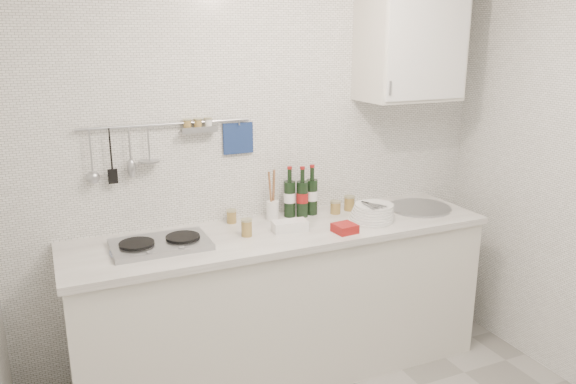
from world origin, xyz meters
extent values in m
cube|color=silver|center=(0.00, 1.40, 1.25)|extent=(3.00, 0.02, 2.50)
cube|color=silver|center=(0.00, 1.10, 0.44)|extent=(2.40, 0.60, 0.88)
cube|color=silver|center=(0.00, 1.10, 0.90)|extent=(2.44, 0.64, 0.04)
cube|color=black|center=(0.00, 1.12, 0.05)|extent=(2.34, 0.52, 0.10)
cube|color=#93969B|center=(-0.70, 1.10, 0.94)|extent=(0.50, 0.32, 0.03)
cylinder|color=black|center=(-0.82, 1.10, 0.96)|extent=(0.18, 0.18, 0.01)
cylinder|color=black|center=(-0.58, 1.10, 0.96)|extent=(0.18, 0.18, 0.01)
cylinder|color=#93969B|center=(0.95, 1.10, 0.93)|extent=(0.40, 0.40, 0.02)
cylinder|color=#93969B|center=(0.95, 1.10, 0.87)|extent=(0.34, 0.34, 0.10)
cylinder|color=#93969B|center=(-0.58, 1.37, 1.52)|extent=(0.95, 0.02, 0.02)
cube|color=navy|center=(-0.16, 1.39, 1.41)|extent=(0.18, 0.02, 0.18)
cube|color=silver|center=(0.90, 1.22, 1.95)|extent=(0.60, 0.35, 0.70)
cube|color=white|center=(0.90, 1.04, 1.95)|extent=(0.56, 0.01, 0.66)
cylinder|color=#93969B|center=(0.64, 1.03, 1.70)|extent=(0.01, 0.01, 0.08)
cylinder|color=#445C9B|center=(-0.83, 1.09, 0.93)|extent=(0.26, 0.26, 0.01)
cylinder|color=#445C9B|center=(-0.82, 1.09, 0.94)|extent=(0.26, 0.26, 0.01)
cylinder|color=white|center=(0.54, 1.02, 0.93)|extent=(0.27, 0.27, 0.01)
cylinder|color=white|center=(0.54, 1.02, 0.94)|extent=(0.26, 0.26, 0.01)
cylinder|color=white|center=(0.55, 1.03, 0.95)|extent=(0.26, 0.26, 0.01)
cylinder|color=white|center=(0.55, 1.03, 0.97)|extent=(0.25, 0.25, 0.01)
cylinder|color=white|center=(0.56, 1.03, 0.98)|extent=(0.24, 0.24, 0.01)
cylinder|color=white|center=(0.57, 1.04, 0.99)|extent=(0.24, 0.24, 0.01)
cylinder|color=white|center=(0.57, 1.04, 1.01)|extent=(0.23, 0.23, 0.01)
cube|color=white|center=(0.02, 1.05, 0.95)|extent=(0.21, 0.12, 0.06)
cube|color=#AD131B|center=(0.29, 0.90, 0.94)|extent=(0.13, 0.13, 0.05)
cylinder|color=white|center=(0.01, 1.29, 0.98)|extent=(0.08, 0.08, 0.11)
cylinder|color=#955D3B|center=(0.02, 1.29, 1.12)|extent=(0.03, 0.06, 0.22)
cylinder|color=#955D3B|center=(0.00, 1.30, 1.11)|extent=(0.02, 0.04, 0.21)
cylinder|color=olive|center=(-0.23, 1.32, 0.96)|extent=(0.06, 0.06, 0.07)
cylinder|color=tan|center=(-0.23, 1.32, 1.00)|extent=(0.06, 0.06, 0.01)
cylinder|color=olive|center=(0.53, 1.26, 0.96)|extent=(0.07, 0.07, 0.08)
cylinder|color=tan|center=(0.53, 1.26, 1.01)|extent=(0.07, 0.07, 0.01)
cylinder|color=olive|center=(0.41, 1.23, 0.96)|extent=(0.06, 0.06, 0.07)
cylinder|color=tan|center=(0.41, 1.23, 1.00)|extent=(0.07, 0.07, 0.01)
cylinder|color=olive|center=(-0.23, 1.07, 0.96)|extent=(0.06, 0.06, 0.09)
cylinder|color=tan|center=(-0.23, 1.07, 1.01)|extent=(0.06, 0.06, 0.01)
camera|label=1|loc=(-1.21, -1.68, 1.99)|focal=35.00mm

